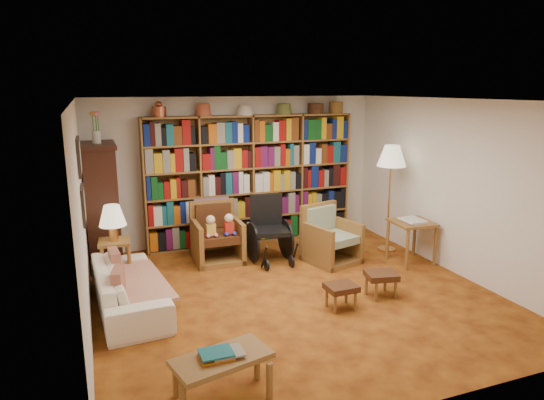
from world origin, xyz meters
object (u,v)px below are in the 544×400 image
sofa (129,287)px  side_table_papers (412,228)px  footstool_b (381,277)px  side_table_lamp (115,252)px  wheelchair (269,231)px  coffee_table (222,362)px  armchair_leather (216,236)px  footstool_a (341,289)px  armchair_sage (329,239)px  floor_lamp (392,160)px

sofa → side_table_papers: (4.20, 0.12, 0.28)m
footstool_b → side_table_lamp: bearing=152.7°
wheelchair → coffee_table: 3.50m
armchair_leather → footstool_a: 2.48m
sofa → wheelchair: 2.42m
sofa → armchair_leather: 1.97m
sofa → footstool_b: bearing=-107.9°
side_table_papers → coffee_table: side_table_papers is taller
armchair_sage → floor_lamp: size_ratio=0.51×
armchair_sage → coffee_table: bearing=-131.6°
wheelchair → footstool_a: 1.94m
sofa → armchair_leather: armchair_leather is taller
side_table_lamp → floor_lamp: 4.43m
sofa → side_table_papers: side_table_papers is taller
armchair_sage → floor_lamp: 1.63m
sofa → footstool_a: 2.59m
side_table_papers → wheelchair: bearing=156.3°
sofa → side_table_papers: 4.21m
footstool_a → side_table_lamp: bearing=145.0°
armchair_leather → coffee_table: bearing=-103.5°
sofa → side_table_lamp: bearing=3.4°
wheelchair → coffee_table: size_ratio=1.13×
armchair_sage → side_table_papers: 1.27m
wheelchair → footstool_b: bearing=-64.1°
side_table_papers → coffee_table: 4.24m
footstool_b → coffee_table: coffee_table is taller
armchair_leather → side_table_papers: size_ratio=1.34×
armchair_sage → footstool_a: size_ratio=2.42×
side_table_lamp → wheelchair: bearing=3.8°
footstool_b → armchair_leather: bearing=127.3°
armchair_leather → footstool_b: size_ratio=2.07×
floor_lamp → coffee_table: bearing=-141.5°
footstool_a → wheelchair: bearing=96.4°
floor_lamp → armchair_leather: bearing=167.8°
wheelchair → armchair_leather: bearing=155.3°
armchair_leather → wheelchair: wheelchair is taller
footstool_a → footstool_b: (0.65, 0.13, 0.01)m
floor_lamp → footstool_b: floor_lamp is taller
armchair_leather → armchair_sage: bearing=-22.4°
footstool_a → sofa: bearing=159.1°
floor_lamp → footstool_a: floor_lamp is taller
sofa → side_table_lamp: size_ratio=2.95×
side_table_lamp → wheelchair: wheelchair is taller
side_table_papers → side_table_lamp: bearing=170.4°
side_table_lamp → footstool_b: size_ratio=1.41×
side_table_papers → armchair_sage: bearing=153.8°
wheelchair → floor_lamp: size_ratio=0.59×
armchair_sage → side_table_papers: size_ratio=1.30×
side_table_lamp → armchair_sage: (3.17, -0.17, -0.13)m
floor_lamp → footstool_b: bearing=-126.2°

